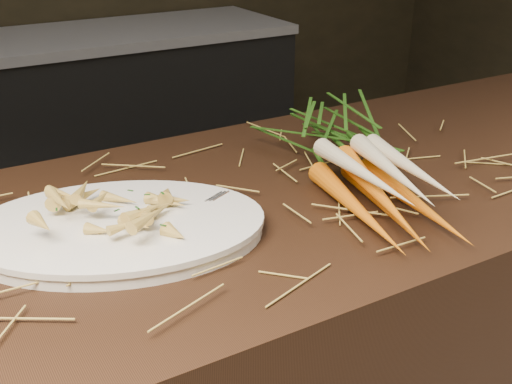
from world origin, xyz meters
TOP-DOWN VIEW (x-y plane):
  - back_counter at (0.30, 2.18)m, footprint 1.82×0.62m
  - straw_bedding at (0.00, 0.30)m, footprint 1.40×0.60m
  - root_veg_bunch at (0.26, 0.29)m, footprint 0.30×0.58m
  - serving_platter at (-0.18, 0.28)m, footprint 0.52×0.44m
  - roasted_veg_heap at (-0.18, 0.28)m, footprint 0.26×0.23m
  - serving_fork at (-0.04, 0.20)m, footprint 0.16×0.09m

SIDE VIEW (x-z plane):
  - back_counter at x=0.30m, z-range 0.00..0.84m
  - straw_bedding at x=0.00m, z-range 0.90..0.92m
  - serving_platter at x=-0.18m, z-range 0.90..0.92m
  - serving_fork at x=-0.04m, z-range 0.92..0.93m
  - roasted_veg_heap at x=-0.18m, z-range 0.92..0.97m
  - root_veg_bunch at x=0.26m, z-range 0.90..1.00m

